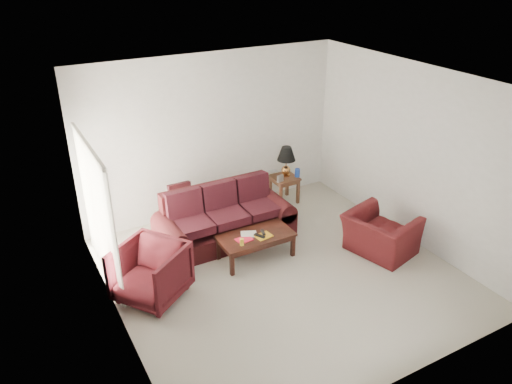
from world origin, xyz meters
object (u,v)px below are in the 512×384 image
sofa (225,217)px  armchair_right (380,234)px  armchair_left (150,273)px  coffee_table (256,246)px  end_table (284,189)px  floor_lamp (98,206)px

sofa → armchair_right: bearing=-41.0°
armchair_right → armchair_left: bearing=64.8°
coffee_table → end_table: bearing=40.9°
armchair_right → coffee_table: 2.07m
armchair_right → coffee_table: bearing=50.8°
coffee_table → armchair_right: bearing=-29.0°
sofa → coffee_table: sofa is taller
sofa → floor_lamp: bearing=152.1°
floor_lamp → coffee_table: (2.10, -1.53, -0.57)m
floor_lamp → armchair_left: 1.76m
sofa → armchair_left: 1.83m
floor_lamp → coffee_table: floor_lamp is taller
floor_lamp → armchair_left: size_ratio=1.69×
floor_lamp → end_table: bearing=-0.6°
sofa → coffee_table: size_ratio=1.91×
armchair_left → end_table: bearing=81.5°
end_table → armchair_left: 3.68m
coffee_table → floor_lamp: bearing=139.6°
armchair_left → coffee_table: (1.81, 0.17, -0.21)m
floor_lamp → sofa: bearing=-23.7°
armchair_right → end_table: bearing=-4.8°
floor_lamp → armchair_right: floor_lamp is taller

